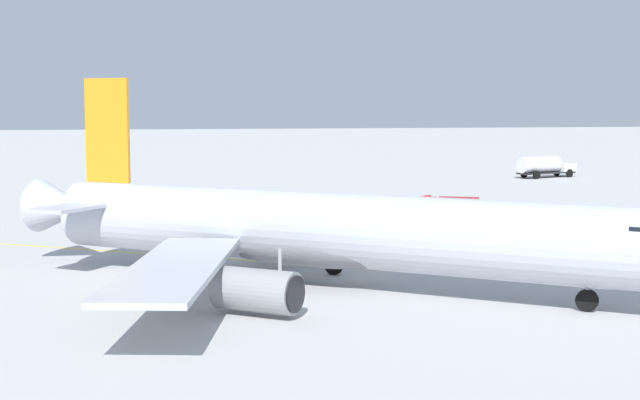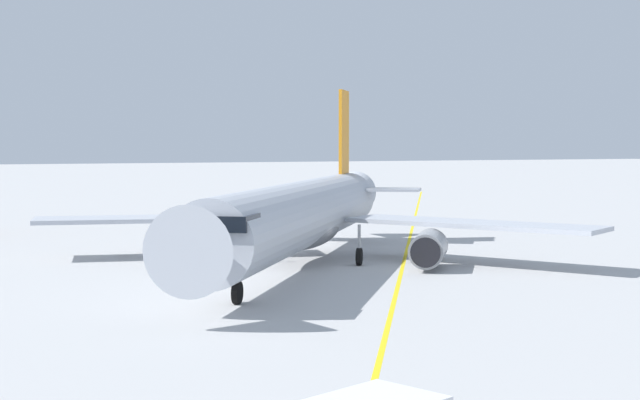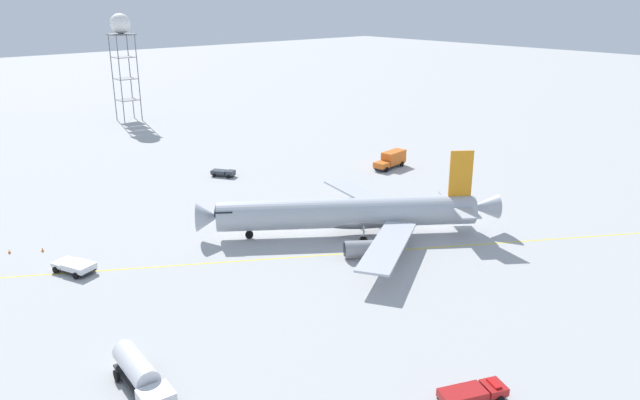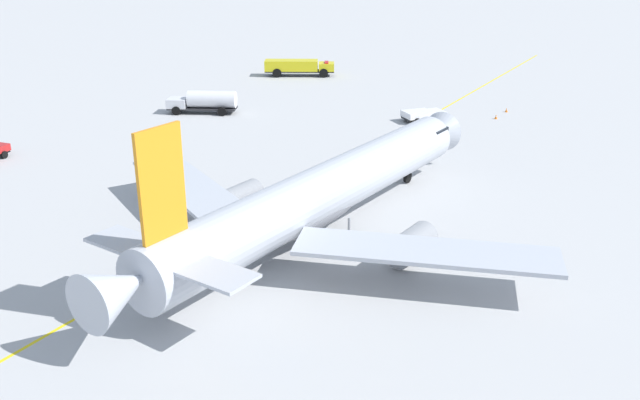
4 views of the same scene
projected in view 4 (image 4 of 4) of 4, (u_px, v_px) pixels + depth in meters
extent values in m
plane|color=#B2B2B2|center=(308.00, 231.00, 52.42)|extent=(600.00, 600.00, 0.00)
cylinder|color=#B2B7C1|center=(324.00, 191.00, 51.23)|extent=(23.87, 31.08, 4.04)
cone|color=#B2B7C1|center=(436.00, 135.00, 65.65)|extent=(4.87, 4.67, 3.84)
cone|color=#B2B7C1|center=(118.00, 290.00, 36.47)|extent=(5.12, 5.25, 3.43)
cube|color=black|center=(426.00, 130.00, 63.64)|extent=(4.19, 3.95, 0.70)
ellipsoid|color=slate|center=(310.00, 213.00, 50.28)|extent=(10.36, 12.46, 2.22)
cube|color=orange|center=(161.00, 184.00, 37.46)|extent=(2.06, 2.74, 6.39)
cube|color=#B2B7C1|center=(128.00, 243.00, 40.83)|extent=(5.62, 5.05, 0.20)
cube|color=#B2B7C1|center=(211.00, 272.00, 37.27)|extent=(5.62, 5.05, 0.20)
cube|color=#B2B7C1|center=(190.00, 187.00, 54.23)|extent=(11.94, 16.31, 0.28)
cube|color=#B2B7C1|center=(426.00, 251.00, 43.22)|extent=(17.06, 7.38, 0.28)
cylinder|color=gray|center=(239.00, 198.00, 55.59)|extent=(4.07, 4.53, 2.08)
cylinder|color=black|center=(256.00, 190.00, 57.19)|extent=(1.53, 1.15, 1.77)
cylinder|color=gray|center=(411.00, 244.00, 47.23)|extent=(4.07, 4.53, 2.08)
cylinder|color=black|center=(425.00, 234.00, 48.83)|extent=(1.53, 1.15, 1.77)
cylinder|color=#9EA0A5|center=(408.00, 166.00, 62.11)|extent=(0.20, 0.20, 2.01)
cylinder|color=black|center=(408.00, 177.00, 62.47)|extent=(0.88, 1.07, 1.10)
cylinder|color=#9EA0A5|center=(273.00, 210.00, 52.32)|extent=(0.20, 0.20, 2.01)
cylinder|color=black|center=(274.00, 222.00, 52.68)|extent=(0.88, 1.07, 1.10)
cylinder|color=#9EA0A5|center=(349.00, 231.00, 48.67)|extent=(0.20, 0.20, 2.01)
cylinder|color=black|center=(349.00, 244.00, 49.03)|extent=(0.88, 1.07, 1.10)
cube|color=#232326|center=(300.00, 71.00, 109.13)|extent=(10.99, 2.55, 0.20)
cube|color=yellow|center=(326.00, 67.00, 108.82)|extent=(2.47, 2.73, 1.20)
cube|color=black|center=(333.00, 65.00, 108.74)|extent=(0.14, 2.24, 0.67)
cube|color=yellow|center=(291.00, 65.00, 108.82)|extent=(8.40, 2.88, 1.60)
cube|color=red|center=(327.00, 62.00, 108.57)|extent=(0.65, 1.88, 0.16)
cylinder|color=black|center=(324.00, 70.00, 110.36)|extent=(1.41, 0.32, 1.40)
cylinder|color=black|center=(324.00, 73.00, 107.87)|extent=(1.41, 0.32, 1.40)
cylinder|color=black|center=(278.00, 70.00, 110.45)|extent=(1.41, 0.32, 1.40)
cylinder|color=black|center=(277.00, 73.00, 107.97)|extent=(1.41, 0.32, 1.40)
cube|color=#232326|center=(424.00, 117.00, 83.05)|extent=(5.50, 3.86, 0.20)
cube|color=white|center=(436.00, 113.00, 83.55)|extent=(2.34, 2.90, 0.55)
cube|color=black|center=(441.00, 111.00, 83.75)|extent=(0.85, 1.99, 0.31)
cube|color=white|center=(418.00, 114.00, 82.59)|extent=(4.04, 3.57, 0.70)
cylinder|color=black|center=(431.00, 114.00, 84.80)|extent=(0.85, 0.56, 0.80)
cylinder|color=black|center=(442.00, 119.00, 82.63)|extent=(0.85, 0.56, 0.80)
cylinder|color=black|center=(407.00, 117.00, 83.60)|extent=(0.85, 0.56, 0.80)
cylinder|color=black|center=(417.00, 121.00, 81.43)|extent=(0.85, 0.56, 0.80)
cylinder|color=black|center=(4.00, 155.00, 69.30)|extent=(0.55, 0.81, 0.76)
cube|color=#232326|center=(202.00, 108.00, 86.64)|extent=(8.77, 2.95, 0.20)
cube|color=silver|center=(178.00, 103.00, 86.63)|extent=(2.62, 2.79, 1.10)
cube|color=black|center=(169.00, 101.00, 86.64)|extent=(0.27, 2.17, 0.62)
cylinder|color=silver|center=(212.00, 99.00, 86.13)|extent=(6.17, 2.64, 2.12)
cylinder|color=black|center=(176.00, 111.00, 85.69)|extent=(1.12, 0.38, 1.10)
cylinder|color=black|center=(182.00, 106.00, 88.09)|extent=(1.12, 0.38, 1.10)
cylinder|color=black|center=(222.00, 112.00, 85.28)|extent=(1.12, 0.38, 1.10)
cylinder|color=black|center=(226.00, 107.00, 87.68)|extent=(1.12, 0.38, 1.10)
cube|color=yellow|center=(250.00, 219.00, 54.71)|extent=(93.93, 156.24, 0.01)
cone|color=orange|center=(496.00, 117.00, 84.04)|extent=(0.36, 0.36, 0.55)
cylinder|color=white|center=(496.00, 117.00, 84.03)|extent=(0.22, 0.22, 0.06)
cone|color=orange|center=(506.00, 110.00, 87.26)|extent=(0.36, 0.36, 0.55)
cylinder|color=white|center=(507.00, 110.00, 87.25)|extent=(0.22, 0.22, 0.06)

